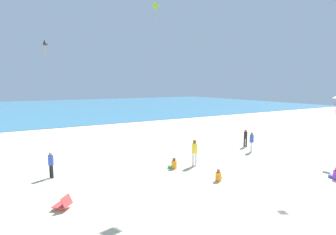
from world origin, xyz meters
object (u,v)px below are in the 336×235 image
object	(u,v)px
person_2	(195,151)
kite_black	(45,42)
person_6	(245,137)
kite_white	(336,97)
person_5	(252,141)
person_4	(336,175)
person_1	(219,176)
beach_chair_far_left	(63,203)
kite_lime	(155,6)
person_0	(51,163)
person_7	(174,164)

from	to	relation	value
person_2	kite_black	world-z (taller)	kite_black
person_6	kite_white	world-z (taller)	kite_white
person_5	person_6	distance (m)	1.65
person_4	person_1	bearing A→B (deg)	75.98
person_4	kite_black	distance (m)	23.57
beach_chair_far_left	person_5	bearing A→B (deg)	-128.87
person_6	beach_chair_far_left	bearing A→B (deg)	-15.34
kite_lime	kite_black	world-z (taller)	kite_lime
person_0	person_4	bearing A→B (deg)	-55.11
person_5	kite_white	bearing A→B (deg)	-15.95
person_0	person_4	world-z (taller)	person_0
beach_chair_far_left	person_7	xyz separation A→B (m)	(6.65, 2.15, 0.01)
person_4	kite_white	world-z (taller)	kite_white
kite_black	kite_lime	bearing A→B (deg)	-10.49
person_0	kite_white	bearing A→B (deg)	-43.11
beach_chair_far_left	person_6	world-z (taller)	person_6
person_2	person_4	world-z (taller)	person_2
person_5	person_6	bearing A→B (deg)	96.79
person_2	kite_black	size ratio (longest dim) A/B	1.15
beach_chair_far_left	person_1	size ratio (longest dim) A/B	1.33
person_1	person_6	xyz separation A→B (m)	(7.05, 4.73, 0.60)
beach_chair_far_left	kite_white	world-z (taller)	kite_white
person_4	beach_chair_far_left	bearing A→B (deg)	88.22
person_5	person_7	world-z (taller)	person_5
kite_lime	kite_black	size ratio (longest dim) A/B	1.20
kite_white	kite_lime	bearing A→B (deg)	111.64
person_4	person_6	xyz separation A→B (m)	(1.45, 7.77, 0.58)
person_4	kite_white	xyz separation A→B (m)	(3.64, 2.12, 3.98)
person_6	person_2	bearing A→B (deg)	-13.53
person_0	kite_lime	distance (m)	18.32
person_7	person_1	bearing A→B (deg)	164.09
person_2	person_4	size ratio (longest dim) A/B	2.38
kite_lime	person_0	bearing A→B (deg)	-142.36
person_5	kite_black	size ratio (longest dim) A/B	1.04
beach_chair_far_left	person_0	bearing A→B (deg)	-49.94
person_4	kite_lime	xyz separation A→B (m)	(-2.11, 16.59, 12.43)
person_2	person_5	bearing A→B (deg)	-73.31
person_7	person_6	bearing A→B (deg)	-111.49
person_6	person_1	bearing A→B (deg)	3.57
beach_chair_far_left	person_1	bearing A→B (deg)	-145.28
person_5	kite_black	world-z (taller)	kite_black
beach_chair_far_left	person_1	world-z (taller)	person_1
kite_white	kite_black	bearing A→B (deg)	133.81
person_1	person_5	bearing A→B (deg)	-7.23
beach_chair_far_left	person_5	distance (m)	14.05
person_2	person_4	xyz separation A→B (m)	(5.17, -5.79, -0.71)
person_0	kite_black	world-z (taller)	kite_black
person_1	person_5	size ratio (longest dim) A/B	0.43
person_6	person_7	distance (m)	8.23
person_7	kite_white	size ratio (longest dim) A/B	0.52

